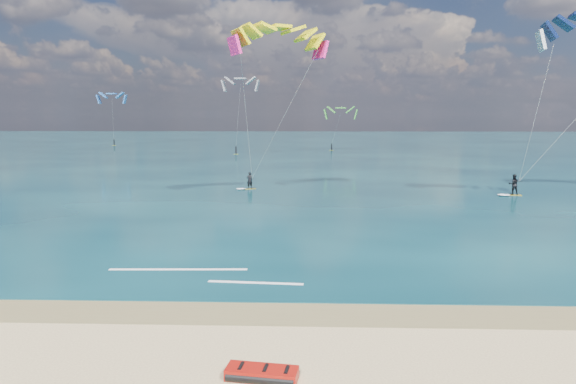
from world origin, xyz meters
name	(u,v)px	position (x,y,z in m)	size (l,w,h in m)	color
ground	(260,182)	(0.00, 40.00, 0.00)	(320.00, 320.00, 0.00)	tan
wet_sand_strip	(173,312)	(0.00, 3.00, 0.00)	(320.00, 2.40, 0.01)	brown
sea	(284,146)	(0.00, 104.00, 0.02)	(320.00, 200.00, 0.04)	#082430
packed_kite_mid	(262,379)	(3.72, -1.74, 0.00)	(2.18, 1.01, 0.37)	#AE140C
kitesurfer_main	(264,106)	(1.21, 30.81, 8.02)	(10.34, 9.80, 15.85)	gold
kitesurfer_far	(559,96)	(25.94, 29.03, 8.74)	(12.12, 6.66, 16.73)	gold
shoreline_foam	(207,274)	(0.44, 7.40, 0.04)	(9.16, 2.31, 0.01)	white
distant_kites	(215,122)	(-12.89, 85.83, 5.78)	(55.98, 26.94, 13.31)	#275FAB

